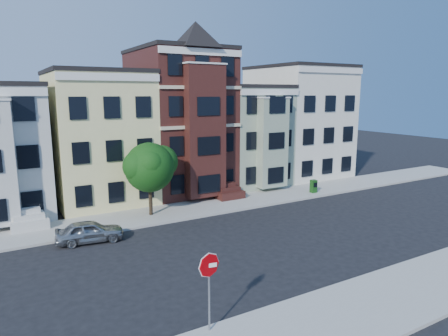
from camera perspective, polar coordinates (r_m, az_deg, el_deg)
ground at (r=24.41m, az=7.96°, el=-10.02°), size 120.00×120.00×0.00m
far_sidewalk at (r=30.74m, az=-1.28°, el=-5.39°), size 60.00×4.00×0.15m
near_sidewalk at (r=19.30m, az=23.36°, el=-16.43°), size 60.00×4.00×0.15m
house_yellow at (r=33.38m, az=-17.48°, el=4.03°), size 7.00×9.00×10.00m
house_brown at (r=35.47m, az=-6.43°, el=6.44°), size 7.00×9.00×12.00m
house_green at (r=38.66m, az=2.49°, el=4.62°), size 6.00×9.00×9.00m
house_cream at (r=42.74m, az=10.49°, el=6.38°), size 8.00×9.00×11.00m
street_tree at (r=27.98m, az=-10.59°, el=-0.39°), size 6.68×6.68×6.31m
parked_car at (r=24.80m, az=-18.64°, el=-8.57°), size 3.98×2.03×1.30m
newspaper_box at (r=35.10m, az=12.66°, el=-2.56°), size 0.51×0.46×1.10m
stop_sign at (r=14.74m, az=-2.15°, el=-16.65°), size 0.93×0.31×3.35m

